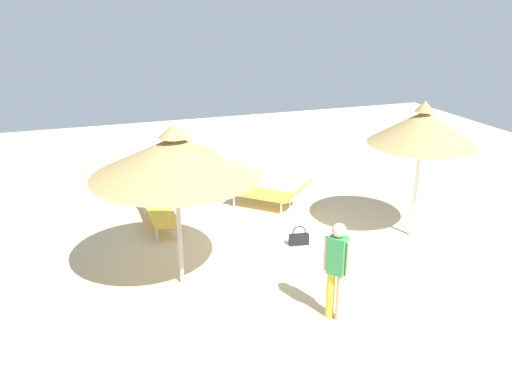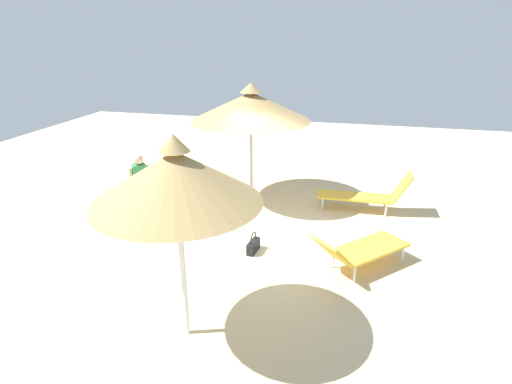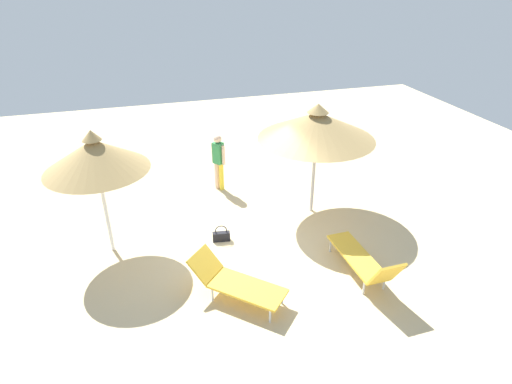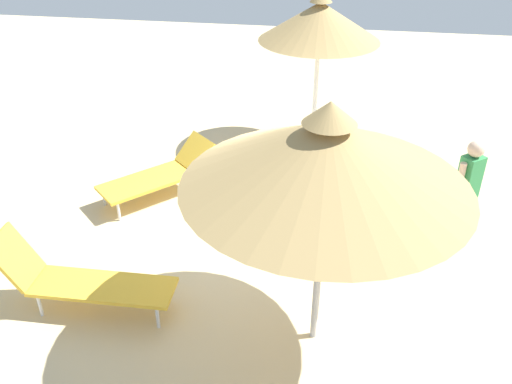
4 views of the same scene
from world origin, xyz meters
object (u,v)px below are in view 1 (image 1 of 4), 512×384
handbag (299,238)px  parasol_umbrella_far_right (422,128)px  lounge_chair_center (158,204)px  lounge_chair_far_left (272,193)px  parasol_umbrella_front (175,156)px  person_standing_edge (337,266)px

handbag → parasol_umbrella_far_right: bearing=-8.0°
lounge_chair_center → lounge_chair_far_left: size_ratio=1.16×
parasol_umbrella_far_right → lounge_chair_far_left: bearing=134.8°
parasol_umbrella_front → parasol_umbrella_far_right: 5.12m
parasol_umbrella_far_right → handbag: parasol_umbrella_far_right is taller
parasol_umbrella_front → handbag: size_ratio=6.89×
person_standing_edge → handbag: 2.79m
lounge_chair_center → person_standing_edge: 5.23m
handbag → lounge_chair_center: bearing=140.0°
person_standing_edge → handbag: (0.51, 2.62, -0.81)m
lounge_chair_far_left → handbag: lounge_chair_far_left is taller
lounge_chair_far_left → person_standing_edge: person_standing_edge is taller
parasol_umbrella_front → person_standing_edge: (2.10, -1.90, -1.44)m
lounge_chair_center → handbag: lounge_chair_center is taller
lounge_chair_far_left → lounge_chair_center: bearing=176.8°
parasol_umbrella_front → lounge_chair_center: bearing=89.1°
lounge_chair_center → parasol_umbrella_front: bearing=-90.9°
parasol_umbrella_far_right → person_standing_edge: parasol_umbrella_far_right is taller
handbag → person_standing_edge: bearing=-101.1°
parasol_umbrella_front → person_standing_edge: bearing=-42.2°
parasol_umbrella_front → handbag: bearing=15.4°
parasol_umbrella_far_right → lounge_chair_center: size_ratio=1.37×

